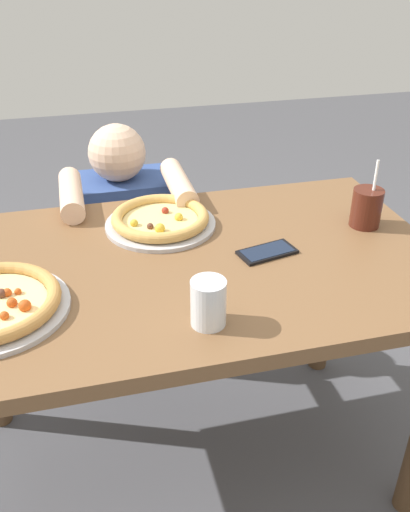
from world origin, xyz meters
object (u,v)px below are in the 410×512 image
at_px(water_cup_clear, 208,302).
at_px(drink_cup_colored, 366,208).
at_px(pizza_far, 160,220).
at_px(diner_seated, 126,255).
at_px(cell_phone, 267,252).

bearing_deg(water_cup_clear, drink_cup_colored, 31.50).
height_order(pizza_far, diner_seated, diner_seated).
bearing_deg(diner_seated, drink_cup_colored, -41.31).
height_order(pizza_far, cell_phone, pizza_far).
bearing_deg(pizza_far, cell_phone, -41.80).
distance_m(drink_cup_colored, diner_seated, 0.93).
height_order(water_cup_clear, diner_seated, diner_seated).
bearing_deg(drink_cup_colored, diner_seated, 138.69).
xyz_separation_m(drink_cup_colored, water_cup_clear, (-0.54, -0.33, -0.00)).
bearing_deg(water_cup_clear, pizza_far, 92.45).
height_order(drink_cup_colored, water_cup_clear, drink_cup_colored).
height_order(pizza_far, drink_cup_colored, drink_cup_colored).
xyz_separation_m(pizza_far, diner_seated, (-0.07, 0.43, -0.35)).
bearing_deg(pizza_far, water_cup_clear, -87.55).
relative_size(pizza_far, cell_phone, 1.92).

